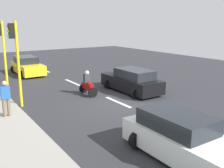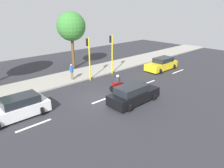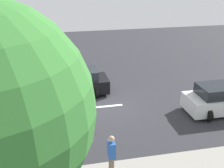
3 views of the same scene
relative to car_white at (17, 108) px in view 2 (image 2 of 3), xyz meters
The scene contains 14 objects.
ground_plane 6.63m from the car_white, 106.18° to the right, with size 40.00×60.00×0.10m, color #2D2D33.
sidewalk 8.19m from the car_white, 50.77° to the right, with size 4.00×60.00×0.15m, color #9E998E.
lane_stripe_far_north 18.43m from the car_white, 95.72° to the right, with size 0.20×2.40×0.01m, color white.
lane_stripe_north 12.48m from the car_white, 98.47° to the right, with size 0.20×2.40×0.01m, color white.
lane_stripe_mid 6.62m from the car_white, 106.18° to the right, with size 0.20×2.40×0.01m, color white.
lane_stripe_south 1.99m from the car_white, 169.93° to the right, with size 0.20×2.40×0.01m, color white.
car_white is the anchor object (origin of this frame).
car_yellow_cab 17.46m from the car_white, 89.95° to the right, with size 2.22×4.52×1.52m.
car_black 8.68m from the car_white, 116.76° to the right, with size 2.22×4.53×1.52m.
motorcycle 8.70m from the car_white, 97.60° to the right, with size 0.60×1.30×1.53m.
pedestrian_by_tree 8.06m from the car_white, 60.27° to the right, with size 0.40×0.24×1.69m.
traffic_light_corner 12.34m from the car_white, 75.65° to the right, with size 0.49×0.24×4.50m.
traffic_light_midblock 9.34m from the car_white, 70.63° to the right, with size 0.49×0.24×4.50m.
street_tree_north 13.49m from the car_white, 50.65° to the right, with size 3.46×3.46×6.93m.
Camera 2 is at (-12.07, 10.18, 7.26)m, focal length 32.90 mm.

